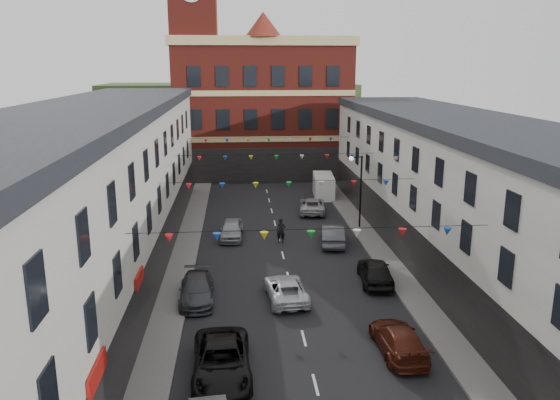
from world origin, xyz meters
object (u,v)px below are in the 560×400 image
object	(u,v)px
car_left_d	(197,290)
car_left_e	(232,229)
car_right_f	(312,205)
street_lamp	(358,182)
car_right_e	(332,234)
white_van	(324,186)
car_right_c	(399,340)
car_right_d	(375,271)
moving_car	(286,289)
pedestrian	(281,231)
car_left_c	(222,361)

from	to	relation	value
car_left_d	car_left_e	bearing A→B (deg)	78.59
car_left_e	car_right_f	world-z (taller)	car_left_e
street_lamp	car_right_f	size ratio (longest dim) A/B	1.23
street_lamp	car_right_f	bearing A→B (deg)	119.95
car_right_e	car_right_f	bearing A→B (deg)	-80.59
white_van	car_right_c	bearing A→B (deg)	-87.94
street_lamp	car_right_c	size ratio (longest dim) A/B	1.29
car_right_c	car_right_e	world-z (taller)	car_right_e
car_right_d	car_left_d	bearing A→B (deg)	14.32
car_left_d	moving_car	distance (m)	5.05
street_lamp	pedestrian	distance (m)	7.83
car_left_e	car_right_d	world-z (taller)	car_right_d
white_van	car_left_c	bearing A→B (deg)	-101.77
car_left_c	car_left_d	world-z (taller)	car_left_c
car_left_c	car_right_f	distance (m)	27.21
street_lamp	car_right_c	xyz separation A→B (m)	(-2.35, -19.71, -3.23)
street_lamp	white_van	size ratio (longest dim) A/B	1.21
car_left_e	car_right_c	xyz separation A→B (m)	(7.80, -17.88, -0.05)
street_lamp	white_van	bearing A→B (deg)	94.83
street_lamp	car_left_e	xyz separation A→B (m)	(-10.15, -1.83, -3.18)
car_left_e	street_lamp	bearing A→B (deg)	13.27
street_lamp	car_right_c	bearing A→B (deg)	-96.80
car_left_c	car_right_c	world-z (taller)	car_left_c
street_lamp	car_left_d	size ratio (longest dim) A/B	1.29
street_lamp	car_left_d	world-z (taller)	street_lamp
pedestrian	car_right_e	bearing A→B (deg)	4.49
car_right_f	moving_car	distance (m)	18.95
car_left_d	car_left_e	distance (m)	11.47
car_left_c	white_van	xyz separation A→B (m)	(9.51, 32.27, 0.35)
white_van	pedestrian	xyz separation A→B (m)	(-5.52, -14.53, -0.15)
car_right_d	car_left_c	bearing A→B (deg)	51.71
moving_car	white_van	size ratio (longest dim) A/B	0.93
car_left_e	car_left_d	bearing A→B (deg)	-96.48
moving_car	pedestrian	xyz separation A→B (m)	(0.54, 10.10, 0.31)
car_left_e	car_right_d	size ratio (longest dim) A/B	0.94
car_left_c	car_right_d	world-z (taller)	car_right_d
car_right_d	car_right_e	bearing A→B (deg)	-74.96
car_left_c	pedestrian	bearing A→B (deg)	75.65
moving_car	white_van	distance (m)	25.36
car_right_f	pedestrian	bearing A→B (deg)	74.16
car_right_f	car_right_e	bearing A→B (deg)	98.72
car_right_c	street_lamp	bearing A→B (deg)	-97.94
car_right_d	pedestrian	size ratio (longest dim) A/B	2.38
car_right_f	moving_car	size ratio (longest dim) A/B	1.06
street_lamp	car_right_e	bearing A→B (deg)	-124.85
car_right_d	car_right_f	xyz separation A→B (m)	(-1.61, 16.56, -0.09)
car_right_f	car_left_e	bearing A→B (deg)	50.85
white_van	moving_car	bearing A→B (deg)	-99.17
street_lamp	car_right_d	size ratio (longest dim) A/B	1.33
car_left_d	pedestrian	size ratio (longest dim) A/B	2.45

